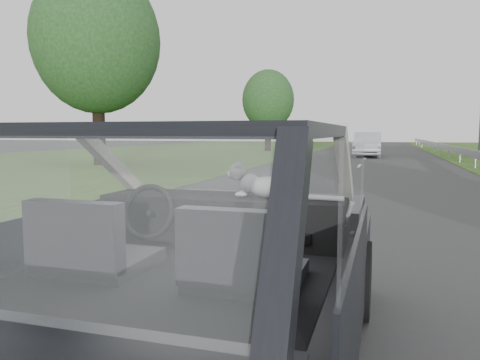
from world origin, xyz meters
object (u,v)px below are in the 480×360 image
Objects in this scene: other_car at (368,145)px; highway_sign at (480,133)px; cat at (274,186)px; subject_car at (186,261)px.

highway_sign is at bearing -16.77° from other_car.
cat is 0.12× the size of other_car.
subject_car is 0.92× the size of other_car.
subject_car is at bearing -94.23° from highway_sign.
subject_car is 25.95m from other_car.
cat is 24.32m from highway_sign.
cat is at bearing 61.20° from subject_car.
subject_car is 0.78m from cat.
other_car is at bearing 172.81° from highway_sign.
cat is at bearing -93.78° from highway_sign.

